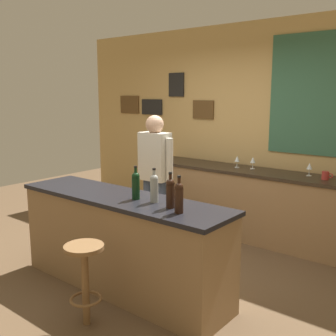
{
  "coord_description": "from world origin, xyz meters",
  "views": [
    {
      "loc": [
        2.64,
        -2.96,
        1.87
      ],
      "look_at": [
        -0.12,
        0.45,
        1.05
      ],
      "focal_mm": 43.06,
      "sensor_mm": 36.0,
      "label": 1
    }
  ],
  "objects_px": {
    "wine_glass_b": "(253,160)",
    "coffee_mug": "(326,176)",
    "wine_glass_a": "(237,159)",
    "wine_glass_c": "(309,167)",
    "bar_stool": "(85,271)",
    "bartender": "(155,174)",
    "wine_bottle_d": "(179,196)",
    "wine_bottle_b": "(154,187)",
    "wine_bottle_c": "(170,192)",
    "wine_bottle_a": "(136,184)"
  },
  "relations": [
    {
      "from": "wine_bottle_b",
      "to": "wine_glass_b",
      "type": "bearing_deg",
      "value": 93.38
    },
    {
      "from": "wine_bottle_b",
      "to": "wine_glass_a",
      "type": "relative_size",
      "value": 1.97
    },
    {
      "from": "wine_bottle_a",
      "to": "wine_bottle_d",
      "type": "height_order",
      "value": "same"
    },
    {
      "from": "wine_bottle_b",
      "to": "wine_glass_a",
      "type": "distance_m",
      "value": 2.07
    },
    {
      "from": "wine_glass_b",
      "to": "wine_glass_c",
      "type": "xyz_separation_m",
      "value": [
        0.73,
        0.02,
        0.0
      ]
    },
    {
      "from": "bartender",
      "to": "coffee_mug",
      "type": "xyz_separation_m",
      "value": [
        1.62,
        1.09,
        0.01
      ]
    },
    {
      "from": "wine_glass_b",
      "to": "coffee_mug",
      "type": "bearing_deg",
      "value": -5.02
    },
    {
      "from": "wine_bottle_d",
      "to": "coffee_mug",
      "type": "relative_size",
      "value": 2.45
    },
    {
      "from": "wine_bottle_a",
      "to": "wine_bottle_c",
      "type": "relative_size",
      "value": 1.0
    },
    {
      "from": "bar_stool",
      "to": "wine_bottle_b",
      "type": "xyz_separation_m",
      "value": [
        0.16,
        0.67,
        0.6
      ]
    },
    {
      "from": "wine_bottle_c",
      "to": "bar_stool",
      "type": "bearing_deg",
      "value": -122.08
    },
    {
      "from": "wine_glass_c",
      "to": "wine_bottle_b",
      "type": "bearing_deg",
      "value": -106.1
    },
    {
      "from": "wine_bottle_a",
      "to": "wine_bottle_c",
      "type": "height_order",
      "value": "same"
    },
    {
      "from": "bartender",
      "to": "wine_bottle_d",
      "type": "relative_size",
      "value": 5.29
    },
    {
      "from": "wine_glass_b",
      "to": "bartender",
      "type": "bearing_deg",
      "value": -119.29
    },
    {
      "from": "wine_glass_a",
      "to": "wine_glass_b",
      "type": "bearing_deg",
      "value": 12.86
    },
    {
      "from": "wine_bottle_b",
      "to": "wine_glass_c",
      "type": "xyz_separation_m",
      "value": [
        0.61,
        2.11,
        -0.05
      ]
    },
    {
      "from": "bar_stool",
      "to": "bartender",
      "type": "bearing_deg",
      "value": 111.4
    },
    {
      "from": "bartender",
      "to": "wine_glass_b",
      "type": "height_order",
      "value": "bartender"
    },
    {
      "from": "wine_bottle_b",
      "to": "wine_glass_b",
      "type": "xyz_separation_m",
      "value": [
        -0.12,
        2.09,
        -0.05
      ]
    },
    {
      "from": "wine_bottle_c",
      "to": "wine_bottle_d",
      "type": "xyz_separation_m",
      "value": [
        0.14,
        -0.07,
        0.0
      ]
    },
    {
      "from": "wine_bottle_a",
      "to": "wine_glass_c",
      "type": "xyz_separation_m",
      "value": [
        0.81,
        2.13,
        -0.05
      ]
    },
    {
      "from": "wine_bottle_a",
      "to": "wine_glass_b",
      "type": "relative_size",
      "value": 1.97
    },
    {
      "from": "bartender",
      "to": "wine_bottle_b",
      "type": "relative_size",
      "value": 5.29
    },
    {
      "from": "bar_stool",
      "to": "wine_glass_b",
      "type": "height_order",
      "value": "wine_glass_b"
    },
    {
      "from": "wine_bottle_d",
      "to": "wine_glass_a",
      "type": "bearing_deg",
      "value": 107.79
    },
    {
      "from": "bartender",
      "to": "wine_bottle_c",
      "type": "xyz_separation_m",
      "value": [
        1.01,
        -0.96,
        0.12
      ]
    },
    {
      "from": "wine_glass_c",
      "to": "wine_glass_a",
      "type": "bearing_deg",
      "value": -176.16
    },
    {
      "from": "wine_glass_b",
      "to": "coffee_mug",
      "type": "xyz_separation_m",
      "value": [
        0.96,
        -0.08,
        -0.06
      ]
    },
    {
      "from": "wine_bottle_c",
      "to": "wine_bottle_b",
      "type": "bearing_deg",
      "value": 167.29
    },
    {
      "from": "bartender",
      "to": "coffee_mug",
      "type": "distance_m",
      "value": 1.95
    },
    {
      "from": "wine_bottle_a",
      "to": "wine_bottle_c",
      "type": "bearing_deg",
      "value": -3.18
    },
    {
      "from": "bar_stool",
      "to": "wine_glass_a",
      "type": "distance_m",
      "value": 2.77
    },
    {
      "from": "wine_glass_c",
      "to": "wine_bottle_d",
      "type": "bearing_deg",
      "value": -96.2
    },
    {
      "from": "wine_bottle_d",
      "to": "wine_glass_b",
      "type": "xyz_separation_m",
      "value": [
        -0.49,
        2.21,
        -0.05
      ]
    },
    {
      "from": "wine_bottle_c",
      "to": "wine_glass_c",
      "type": "relative_size",
      "value": 1.97
    },
    {
      "from": "wine_glass_a",
      "to": "wine_glass_c",
      "type": "height_order",
      "value": "same"
    },
    {
      "from": "wine_bottle_c",
      "to": "wine_bottle_d",
      "type": "relative_size",
      "value": 1.0
    },
    {
      "from": "wine_bottle_b",
      "to": "coffee_mug",
      "type": "xyz_separation_m",
      "value": [
        0.83,
        2.01,
        -0.11
      ]
    },
    {
      "from": "wine_bottle_a",
      "to": "wine_bottle_b",
      "type": "relative_size",
      "value": 1.0
    },
    {
      "from": "bartender",
      "to": "wine_glass_c",
      "type": "height_order",
      "value": "bartender"
    },
    {
      "from": "wine_bottle_a",
      "to": "wine_bottle_d",
      "type": "distance_m",
      "value": 0.57
    },
    {
      "from": "bartender",
      "to": "coffee_mug",
      "type": "relative_size",
      "value": 12.96
    },
    {
      "from": "wine_glass_c",
      "to": "bartender",
      "type": "bearing_deg",
      "value": -139.4
    },
    {
      "from": "bar_stool",
      "to": "wine_glass_c",
      "type": "distance_m",
      "value": 2.93
    },
    {
      "from": "bar_stool",
      "to": "wine_glass_c",
      "type": "relative_size",
      "value": 4.39
    },
    {
      "from": "wine_glass_a",
      "to": "wine_glass_c",
      "type": "distance_m",
      "value": 0.94
    },
    {
      "from": "bartender",
      "to": "wine_glass_a",
      "type": "xyz_separation_m",
      "value": [
        0.46,
        1.13,
        0.07
      ]
    },
    {
      "from": "wine_bottle_b",
      "to": "wine_bottle_c",
      "type": "bearing_deg",
      "value": -12.71
    },
    {
      "from": "wine_glass_a",
      "to": "coffee_mug",
      "type": "xyz_separation_m",
      "value": [
        1.16,
        -0.04,
        -0.06
      ]
    }
  ]
}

